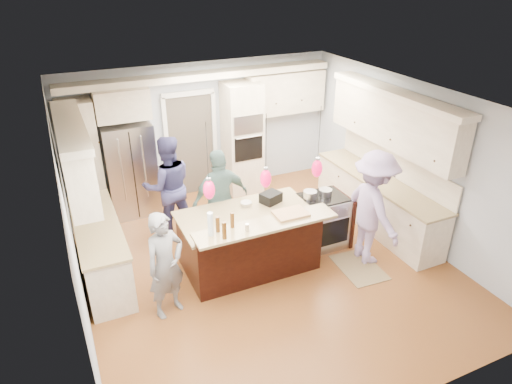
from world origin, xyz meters
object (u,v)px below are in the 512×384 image
island_range (323,220)px  kitchen_island (249,240)px  refrigerator (131,169)px  person_bar_end (166,265)px  person_far_left (168,186)px

island_range → kitchen_island: bearing=-176.9°
refrigerator → island_range: size_ratio=1.96×
person_bar_end → refrigerator: bearing=65.7°
kitchen_island → person_bar_end: person_bar_end is taller
island_range → person_far_left: person_far_left is taller
island_range → refrigerator: bearing=137.4°
kitchen_island → island_range: 1.41m
kitchen_island → island_range: bearing=3.1°
person_far_left → island_range: bearing=150.3°
refrigerator → island_range: bearing=-42.6°
refrigerator → person_bar_end: (-0.14, -3.09, -0.12)m
kitchen_island → person_far_left: size_ratio=1.15×
refrigerator → person_far_left: bearing=-66.6°
refrigerator → person_bar_end: refrigerator is taller
refrigerator → kitchen_island: 2.91m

